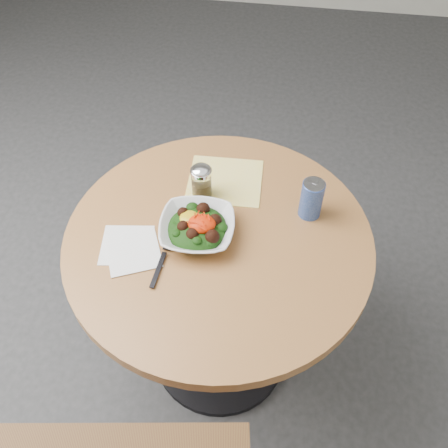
# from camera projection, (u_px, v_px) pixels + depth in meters

# --- Properties ---
(ground) EXTENTS (6.00, 6.00, 0.00)m
(ground) POSITION_uv_depth(u_px,v_px,m) (220.00, 352.00, 2.02)
(ground) COLOR #2E2F31
(ground) RESTS_ON ground
(table) EXTENTS (0.90, 0.90, 0.75)m
(table) POSITION_uv_depth(u_px,v_px,m) (219.00, 274.00, 1.60)
(table) COLOR black
(table) RESTS_ON ground
(cloth_napkin) EXTENTS (0.24, 0.22, 0.00)m
(cloth_napkin) POSITION_uv_depth(u_px,v_px,m) (225.00, 181.00, 1.59)
(cloth_napkin) COLOR yellow
(cloth_napkin) RESTS_ON table
(paper_napkins) EXTENTS (0.20, 0.20, 0.00)m
(paper_napkins) POSITION_uv_depth(u_px,v_px,m) (130.00, 248.00, 1.41)
(paper_napkins) COLOR white
(paper_napkins) RESTS_ON table
(salad_bowl) EXTENTS (0.23, 0.23, 0.08)m
(salad_bowl) POSITION_uv_depth(u_px,v_px,m) (197.00, 228.00, 1.43)
(salad_bowl) COLOR silver
(salad_bowl) RESTS_ON table
(fork) EXTENTS (0.03, 0.19, 0.00)m
(fork) POSITION_uv_depth(u_px,v_px,m) (163.00, 258.00, 1.39)
(fork) COLOR black
(fork) RESTS_ON table
(spice_shaker) EXTENTS (0.06, 0.06, 0.12)m
(spice_shaker) POSITION_uv_depth(u_px,v_px,m) (201.00, 182.00, 1.51)
(spice_shaker) COLOR silver
(spice_shaker) RESTS_ON table
(beverage_can) EXTENTS (0.07, 0.07, 0.13)m
(beverage_can) POSITION_uv_depth(u_px,v_px,m) (312.00, 199.00, 1.46)
(beverage_can) COLOR navy
(beverage_can) RESTS_ON table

